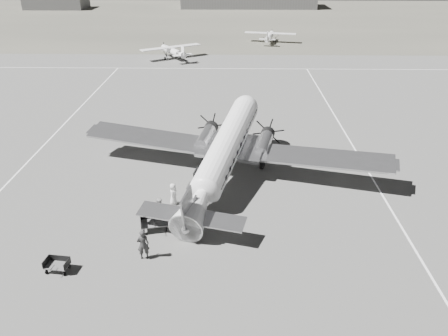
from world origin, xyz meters
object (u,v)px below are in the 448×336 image
shed_secondary (57,2)px  ground_crew (143,244)px  dc3_airliner (225,153)px  light_plane_right (270,37)px  passenger (173,194)px  baggage_cart_near (154,223)px  ramp_agent (160,210)px  baggage_cart_far (57,265)px  light_plane_left (172,52)px

shed_secondary → ground_crew: 132.13m
dc3_airliner → light_plane_right: size_ratio=2.57×
shed_secondary → passenger: bearing=-66.3°
shed_secondary → baggage_cart_near: (50.09, -119.26, -1.45)m
shed_secondary → ramp_agent: 128.52m
baggage_cart_far → ramp_agent: (5.34, 5.40, 0.51)m
shed_secondary → baggage_cart_far: shed_secondary is taller
dc3_airliner → ramp_agent: bearing=-110.9°
light_plane_right → dc3_airliner: bearing=-86.2°
dc3_airliner → baggage_cart_near: bearing=-108.3°
passenger → light_plane_right: bearing=-3.0°
light_plane_right → ramp_agent: size_ratio=5.65×
shed_secondary → light_plane_left: size_ratio=1.66×
light_plane_left → ramp_agent: light_plane_left is taller
baggage_cart_near → passenger: 3.41m
dc3_airliner → passenger: 5.52m
light_plane_right → light_plane_left: bearing=-129.0°
light_plane_left → ramp_agent: 50.17m
light_plane_left → baggage_cart_far: 55.28m
passenger → ramp_agent: bearing=172.5°
light_plane_left → ramp_agent: bearing=-116.1°
light_plane_left → light_plane_right: light_plane_left is taller
shed_secondary → baggage_cart_far: size_ratio=12.42×
shed_secondary → dc3_airliner: dc3_airliner is taller
light_plane_left → ground_crew: light_plane_left is taller
light_plane_left → ground_crew: bearing=-117.0°
dc3_airliner → ramp_agent: 7.56m
ramp_agent → dc3_airliner: bearing=-26.9°
dc3_airliner → ground_crew: 11.24m
baggage_cart_near → ground_crew: (-0.16, -3.07, 0.47)m
ground_crew → passenger: 6.44m
shed_secondary → passenger: (50.97, -115.98, -1.14)m
light_plane_left → shed_secondary: bearing=91.0°
baggage_cart_far → baggage_cart_near: bearing=47.9°
dc3_airliner → passenger: bearing=-120.0°
dc3_airliner → baggage_cart_far: (-9.67, -11.38, -2.13)m
light_plane_left → light_plane_right: bearing=7.2°
shed_secondary → light_plane_left: shed_secondary is taller
dc3_airliner → light_plane_left: (-9.80, 43.89, -1.41)m
light_plane_left → passenger: 48.00m
light_plane_right → ramp_agent: light_plane_right is taller
light_plane_left → light_plane_right: 22.99m
light_plane_left → ground_crew: 54.20m
shed_secondary → baggage_cart_near: size_ratio=9.29×
shed_secondary → passenger: size_ratio=10.42×
shed_secondary → ground_crew: (49.93, -122.33, -0.98)m
shed_secondary → baggage_cart_near: 129.36m
baggage_cart_far → passenger: bearing=59.3°
baggage_cart_far → ground_crew: ground_crew is taller
light_plane_left → baggage_cart_far: (0.13, -55.27, -0.72)m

